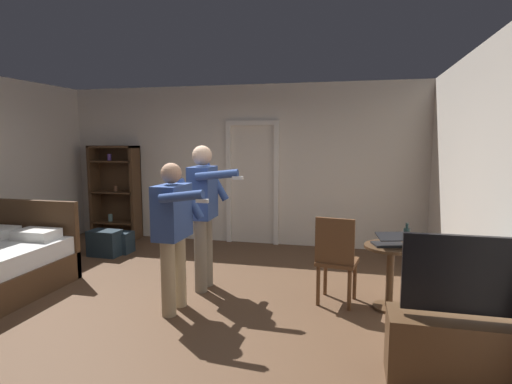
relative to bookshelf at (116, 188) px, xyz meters
The scene contains 14 objects.
ground_plane 3.66m from the bookshelf, 49.28° to the right, with size 6.92×6.92×0.00m, color brown.
wall_back 2.36m from the bookshelf, ahead, with size 6.53×0.12×2.74m, color silver.
wall_right 6.15m from the bookshelf, 25.95° to the right, with size 0.12×5.93×2.74m, color silver.
doorway_frame 2.59m from the bookshelf, ahead, with size 0.93×0.08×2.13m.
bookshelf is the anchor object (origin of this frame).
tv_flatscreen 6.32m from the bookshelf, 35.04° to the right, with size 1.16×0.40×1.14m.
side_table 5.24m from the bookshelf, 25.84° to the right, with size 0.56×0.56×0.70m.
laptop 5.22m from the bookshelf, 26.33° to the right, with size 0.40×0.41×0.15m.
bottle_on_table 5.38m from the bookshelf, 25.95° to the right, with size 0.06×0.06×0.26m.
wooden_chair 4.73m from the bookshelf, 29.15° to the right, with size 0.48×0.48×0.99m.
person_blue_shirt 3.78m from the bookshelf, 49.23° to the right, with size 0.64×0.62×1.58m.
person_striped_shirt 3.34m from the bookshelf, 40.35° to the right, with size 0.70×0.55×1.75m.
suitcase_dark 1.48m from the bookshelf, 66.53° to the right, with size 0.48×0.29×0.41m, color #1E2D38.
suitcase_small 1.33m from the bookshelf, 60.78° to the right, with size 0.59×0.28×0.34m, color #1E2D38.
Camera 1 is at (1.99, -4.10, 1.83)m, focal length 29.06 mm.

